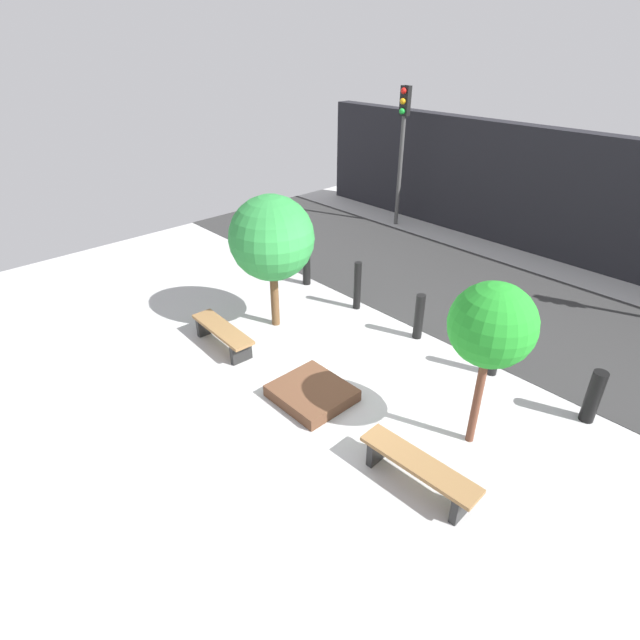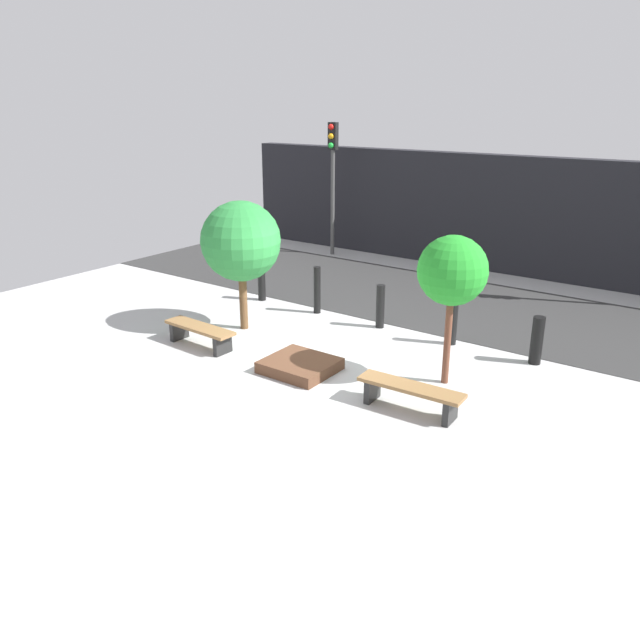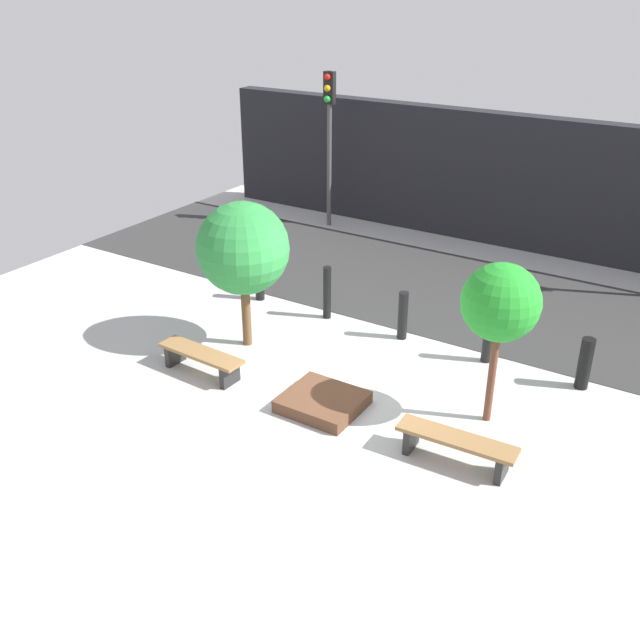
{
  "view_description": "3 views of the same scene",
  "coord_description": "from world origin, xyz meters",
  "px_view_note": "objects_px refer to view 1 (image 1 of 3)",
  "views": [
    {
      "loc": [
        4.82,
        -4.8,
        5.23
      ],
      "look_at": [
        -0.44,
        0.07,
        1.07
      ],
      "focal_mm": 28.0,
      "sensor_mm": 36.0,
      "label": 1
    },
    {
      "loc": [
        6.22,
        -8.55,
        4.56
      ],
      "look_at": [
        0.47,
        -0.56,
        1.07
      ],
      "focal_mm": 35.0,
      "sensor_mm": 36.0,
      "label": 2
    },
    {
      "loc": [
        4.99,
        -8.52,
        6.19
      ],
      "look_at": [
        -0.11,
        -0.42,
        1.47
      ],
      "focal_mm": 40.0,
      "sensor_mm": 36.0,
      "label": 3
    }
  ],
  "objects_px": {
    "planter_bed": "(312,393)",
    "bollard_far_right": "(593,397)",
    "tree_behind_left_bench": "(272,239)",
    "traffic_light_west": "(402,133)",
    "bollard_left": "(357,286)",
    "bench_right": "(418,469)",
    "bench_left": "(223,333)",
    "bollard_center": "(419,317)",
    "bollard_far_left": "(307,267)",
    "tree_behind_right_bench": "(492,326)",
    "bollard_right": "(496,349)"
  },
  "relations": [
    {
      "from": "bollard_far_right",
      "to": "traffic_light_west",
      "type": "bearing_deg",
      "value": 148.3
    },
    {
      "from": "bench_right",
      "to": "bollard_left",
      "type": "bearing_deg",
      "value": 140.44
    },
    {
      "from": "bollard_left",
      "to": "bollard_right",
      "type": "bearing_deg",
      "value": 0.0
    },
    {
      "from": "tree_behind_left_bench",
      "to": "bench_right",
      "type": "bearing_deg",
      "value": -15.41
    },
    {
      "from": "bench_left",
      "to": "bollard_far_left",
      "type": "distance_m",
      "value": 3.14
    },
    {
      "from": "bollard_right",
      "to": "bench_left",
      "type": "bearing_deg",
      "value": -142.85
    },
    {
      "from": "bench_right",
      "to": "bollard_right",
      "type": "xyz_separation_m",
      "value": [
        -0.66,
        2.98,
        0.2
      ]
    },
    {
      "from": "tree_behind_left_bench",
      "to": "bollard_right",
      "type": "relative_size",
      "value": 2.65
    },
    {
      "from": "bench_right",
      "to": "traffic_light_west",
      "type": "height_order",
      "value": "traffic_light_west"
    },
    {
      "from": "bollard_left",
      "to": "bollard_center",
      "type": "height_order",
      "value": "bollard_left"
    },
    {
      "from": "tree_behind_left_bench",
      "to": "traffic_light_west",
      "type": "height_order",
      "value": "traffic_light_west"
    },
    {
      "from": "bench_left",
      "to": "bollard_right",
      "type": "xyz_separation_m",
      "value": [
        3.93,
        2.98,
        0.21
      ]
    },
    {
      "from": "traffic_light_west",
      "to": "planter_bed",
      "type": "bearing_deg",
      "value": -59.0
    },
    {
      "from": "planter_bed",
      "to": "bollard_far_right",
      "type": "height_order",
      "value": "bollard_far_right"
    },
    {
      "from": "bollard_left",
      "to": "traffic_light_west",
      "type": "bearing_deg",
      "value": 121.27
    },
    {
      "from": "bollard_far_left",
      "to": "bollard_left",
      "type": "bearing_deg",
      "value": 0.0
    },
    {
      "from": "bollard_far_left",
      "to": "bollard_far_right",
      "type": "bearing_deg",
      "value": 0.0
    },
    {
      "from": "planter_bed",
      "to": "bollard_far_right",
      "type": "bearing_deg",
      "value": 40.3
    },
    {
      "from": "tree_behind_left_bench",
      "to": "bollard_far_right",
      "type": "distance_m",
      "value": 6.0
    },
    {
      "from": "tree_behind_right_bench",
      "to": "bench_right",
      "type": "bearing_deg",
      "value": -90.0
    },
    {
      "from": "planter_bed",
      "to": "traffic_light_west",
      "type": "distance_m",
      "value": 9.29
    },
    {
      "from": "planter_bed",
      "to": "bollard_right",
      "type": "xyz_separation_m",
      "value": [
        1.64,
        2.78,
        0.4
      ]
    },
    {
      "from": "bollard_left",
      "to": "bollard_far_right",
      "type": "height_order",
      "value": "bollard_left"
    },
    {
      "from": "tree_behind_right_bench",
      "to": "bollard_far_left",
      "type": "height_order",
      "value": "tree_behind_right_bench"
    },
    {
      "from": "bollard_far_left",
      "to": "bollard_right",
      "type": "xyz_separation_m",
      "value": [
        4.92,
        0.0,
        0.06
      ]
    },
    {
      "from": "bench_left",
      "to": "bollard_left",
      "type": "relative_size",
      "value": 1.52
    },
    {
      "from": "tree_behind_left_bench",
      "to": "bollard_far_left",
      "type": "bearing_deg",
      "value": 119.85
    },
    {
      "from": "bollard_far_left",
      "to": "bollard_right",
      "type": "bearing_deg",
      "value": 0.0
    },
    {
      "from": "planter_bed",
      "to": "bollard_far_left",
      "type": "distance_m",
      "value": 4.31
    },
    {
      "from": "bench_left",
      "to": "bollard_center",
      "type": "bearing_deg",
      "value": 54.81
    },
    {
      "from": "planter_bed",
      "to": "bollard_far_right",
      "type": "relative_size",
      "value": 1.33
    },
    {
      "from": "planter_bed",
      "to": "tree_behind_right_bench",
      "type": "distance_m",
      "value": 3.14
    },
    {
      "from": "bollard_center",
      "to": "bollard_far_right",
      "type": "bearing_deg",
      "value": 0.0
    },
    {
      "from": "planter_bed",
      "to": "traffic_light_west",
      "type": "bearing_deg",
      "value": 121.0
    },
    {
      "from": "planter_bed",
      "to": "tree_behind_left_bench",
      "type": "xyz_separation_m",
      "value": [
        -2.29,
        1.07,
        1.75
      ]
    },
    {
      "from": "bench_left",
      "to": "bollard_far_left",
      "type": "bearing_deg",
      "value": 110.68
    },
    {
      "from": "bollard_far_left",
      "to": "bollard_right",
      "type": "distance_m",
      "value": 4.92
    },
    {
      "from": "bollard_far_right",
      "to": "bollard_left",
      "type": "bearing_deg",
      "value": 180.0
    },
    {
      "from": "planter_bed",
      "to": "tree_behind_right_bench",
      "type": "height_order",
      "value": "tree_behind_right_bench"
    },
    {
      "from": "bollard_center",
      "to": "bollard_right",
      "type": "xyz_separation_m",
      "value": [
        1.64,
        0.0,
        0.04
      ]
    },
    {
      "from": "bench_right",
      "to": "bollard_right",
      "type": "height_order",
      "value": "bollard_right"
    },
    {
      "from": "planter_bed",
      "to": "bollard_far_right",
      "type": "distance_m",
      "value": 4.31
    },
    {
      "from": "bollard_left",
      "to": "bollard_center",
      "type": "distance_m",
      "value": 1.64
    },
    {
      "from": "bollard_far_left",
      "to": "traffic_light_west",
      "type": "xyz_separation_m",
      "value": [
        -1.31,
        4.86,
        2.27
      ]
    },
    {
      "from": "bench_right",
      "to": "bench_left",
      "type": "bearing_deg",
      "value": 177.59
    },
    {
      "from": "tree_behind_right_bench",
      "to": "bollard_left",
      "type": "bearing_deg",
      "value": 156.45
    },
    {
      "from": "bollard_far_left",
      "to": "bollard_center",
      "type": "relative_size",
      "value": 0.95
    },
    {
      "from": "bench_left",
      "to": "bollard_far_right",
      "type": "bearing_deg",
      "value": 30.54
    },
    {
      "from": "bollard_far_left",
      "to": "bollard_far_right",
      "type": "relative_size",
      "value": 0.99
    },
    {
      "from": "tree_behind_right_bench",
      "to": "bollard_left",
      "type": "distance_m",
      "value": 4.52
    }
  ]
}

